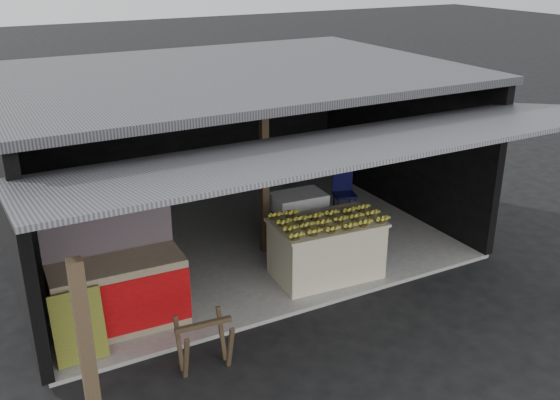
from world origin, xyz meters
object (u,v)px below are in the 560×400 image
banana_table (326,248)px  white_crate (298,220)px  neighbor_stall (118,291)px  sawhorse (204,340)px  plastic_chair (343,189)px  water_barrel (367,246)px

banana_table → white_crate: (0.13, 1.08, 0.02)m
neighbor_stall → sawhorse: size_ratio=2.55×
plastic_chair → neighbor_stall: bearing=-142.5°
white_crate → water_barrel: size_ratio=1.84×
white_crate → sawhorse: white_crate is taller
white_crate → neighbor_stall: (-3.29, -0.97, 0.05)m
white_crate → neighbor_stall: size_ratio=0.54×
water_barrel → plastic_chair: size_ratio=0.62×
white_crate → water_barrel: white_crate is taller
sawhorse → neighbor_stall: bearing=121.2°
white_crate → water_barrel: 1.24m
neighbor_stall → sawhorse: (0.66, -1.34, -0.17)m
neighbor_stall → water_barrel: 4.01m
neighbor_stall → plastic_chair: size_ratio=2.11×
water_barrel → plastic_chair: (0.75, 1.82, 0.23)m
water_barrel → sawhorse: bearing=-158.5°
neighbor_stall → water_barrel: bearing=1.8°
white_crate → plastic_chair: 1.68m
sawhorse → water_barrel: 3.59m
sawhorse → plastic_chair: plastic_chair is taller
white_crate → water_barrel: bearing=-51.4°
banana_table → water_barrel: size_ratio=3.29×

